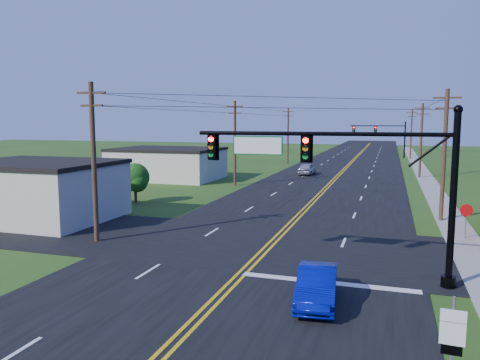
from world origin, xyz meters
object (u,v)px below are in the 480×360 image
(signal_mast_main, at_px, (341,170))
(stop_sign, at_px, (466,214))
(blue_car, at_px, (317,286))
(route_sign, at_px, (452,336))
(signal_mast_far, at_px, (380,134))

(signal_mast_main, xyz_separation_m, stop_sign, (6.30, 8.98, -3.24))
(blue_car, xyz_separation_m, route_sign, (4.11, -4.68, 0.77))
(signal_mast_main, bearing_deg, blue_car, -97.94)
(signal_mast_far, bearing_deg, stop_sign, -84.38)
(signal_mast_far, xyz_separation_m, route_sign, (3.54, -80.02, -3.10))
(signal_mast_far, bearing_deg, route_sign, -87.46)
(signal_mast_far, distance_m, blue_car, 75.44)
(signal_mast_main, distance_m, route_sign, 9.41)
(blue_car, distance_m, route_sign, 6.28)
(blue_car, relative_size, route_sign, 1.64)
(signal_mast_main, bearing_deg, route_sign, -65.57)
(signal_mast_main, relative_size, blue_car, 2.77)
(signal_mast_main, relative_size, route_sign, 4.56)
(blue_car, height_order, route_sign, route_sign)
(signal_mast_far, bearing_deg, signal_mast_main, -90.08)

